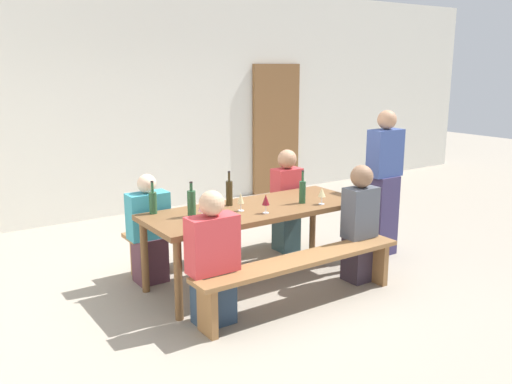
% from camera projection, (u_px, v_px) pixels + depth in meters
% --- Properties ---
extents(ground_plane, '(24.00, 24.00, 0.00)m').
position_uv_depth(ground_plane, '(256.00, 280.00, 5.42)').
color(ground_plane, gray).
extents(back_wall, '(14.00, 0.20, 3.20)m').
position_uv_depth(back_wall, '(128.00, 100.00, 7.63)').
color(back_wall, silver).
rests_on(back_wall, ground).
extents(wooden_door, '(0.90, 0.06, 2.10)m').
position_uv_depth(wooden_door, '(276.00, 129.00, 8.99)').
color(wooden_door, brown).
rests_on(wooden_door, ground).
extents(tasting_table, '(2.19, 0.82, 0.75)m').
position_uv_depth(tasting_table, '(256.00, 215.00, 5.27)').
color(tasting_table, brown).
rests_on(tasting_table, ground).
extents(bench_near, '(2.09, 0.30, 0.45)m').
position_uv_depth(bench_near, '(302.00, 268.00, 4.77)').
color(bench_near, olive).
rests_on(bench_near, ground).
extents(bench_far, '(2.09, 0.30, 0.45)m').
position_uv_depth(bench_far, '(219.00, 228.00, 5.92)').
color(bench_far, olive).
rests_on(bench_far, ground).
extents(wine_bottle_0, '(0.07, 0.07, 0.31)m').
position_uv_depth(wine_bottle_0, '(153.00, 202.00, 5.01)').
color(wine_bottle_0, '#234C2D').
rests_on(wine_bottle_0, tasting_table).
extents(wine_bottle_1, '(0.06, 0.06, 0.33)m').
position_uv_depth(wine_bottle_1, '(302.00, 191.00, 5.38)').
color(wine_bottle_1, '#234C2D').
rests_on(wine_bottle_1, tasting_table).
extents(wine_bottle_2, '(0.07, 0.07, 0.34)m').
position_uv_depth(wine_bottle_2, '(229.00, 192.00, 5.30)').
color(wine_bottle_2, '#332814').
rests_on(wine_bottle_2, tasting_table).
extents(wine_bottle_3, '(0.08, 0.08, 0.32)m').
position_uv_depth(wine_bottle_3, '(192.00, 203.00, 4.91)').
color(wine_bottle_3, '#234C2D').
rests_on(wine_bottle_3, tasting_table).
extents(wine_glass_0, '(0.07, 0.07, 0.18)m').
position_uv_depth(wine_glass_0, '(266.00, 200.00, 5.01)').
color(wine_glass_0, silver).
rests_on(wine_glass_0, tasting_table).
extents(wine_glass_1, '(0.07, 0.07, 0.17)m').
position_uv_depth(wine_glass_1, '(202.00, 207.00, 4.77)').
color(wine_glass_1, silver).
rests_on(wine_glass_1, tasting_table).
extents(wine_glass_2, '(0.06, 0.06, 0.17)m').
position_uv_depth(wine_glass_2, '(241.00, 199.00, 5.09)').
color(wine_glass_2, silver).
rests_on(wine_glass_2, tasting_table).
extents(wine_glass_3, '(0.08, 0.08, 0.16)m').
position_uv_depth(wine_glass_3, '(322.00, 193.00, 5.34)').
color(wine_glass_3, silver).
rests_on(wine_glass_3, tasting_table).
extents(seated_guest_near_0, '(0.42, 0.24, 1.13)m').
position_uv_depth(seated_guest_near_0, '(213.00, 262.00, 4.41)').
color(seated_guest_near_0, '#293C52').
rests_on(seated_guest_near_0, ground).
extents(seated_guest_near_1, '(0.32, 0.24, 1.16)m').
position_uv_depth(seated_guest_near_1, '(360.00, 225.00, 5.30)').
color(seated_guest_near_1, '#332934').
rests_on(seated_guest_near_1, ground).
extents(seated_guest_far_0, '(0.39, 0.24, 1.08)m').
position_uv_depth(seated_guest_far_0, '(149.00, 232.00, 5.29)').
color(seated_guest_far_0, '#4F2D3A').
rests_on(seated_guest_far_0, ground).
extents(seated_guest_far_1, '(0.32, 0.24, 1.17)m').
position_uv_depth(seated_guest_far_1, '(287.00, 202.00, 6.18)').
color(seated_guest_far_1, '#314D52').
rests_on(seated_guest_far_1, ground).
extents(standing_host, '(0.38, 0.24, 1.62)m').
position_uv_depth(standing_host, '(383.00, 186.00, 6.02)').
color(standing_host, '#3A325B').
rests_on(standing_host, ground).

